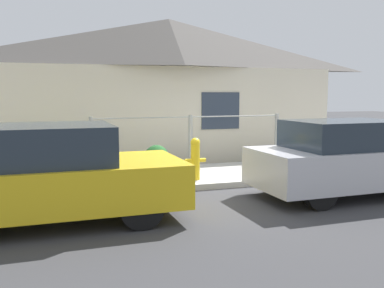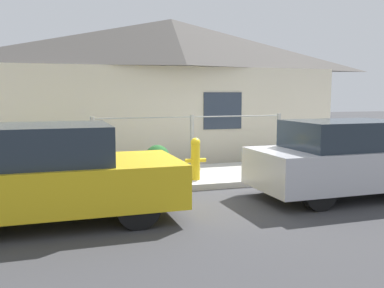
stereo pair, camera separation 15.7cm
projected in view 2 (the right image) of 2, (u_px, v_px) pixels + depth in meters
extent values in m
plane|color=#38383A|center=(224.00, 189.00, 8.60)|extent=(60.00, 60.00, 0.00)
cube|color=#B2AFA8|center=(205.00, 175.00, 9.69)|extent=(24.00, 2.33, 0.12)
cube|color=beige|center=(182.00, 116.00, 11.39)|extent=(9.17, 0.12, 2.62)
cube|color=#2D3847|center=(223.00, 111.00, 11.64)|extent=(1.10, 0.04, 1.00)
pyramid|color=#605B56|center=(171.00, 44.00, 12.14)|extent=(9.57, 2.20, 1.38)
cylinder|color=#999993|center=(93.00, 144.00, 9.86)|extent=(0.10, 0.10, 1.26)
cylinder|color=#999993|center=(192.00, 140.00, 10.57)|extent=(0.10, 0.10, 1.26)
cylinder|color=#999993|center=(279.00, 137.00, 11.29)|extent=(0.10, 0.10, 1.26)
cylinder|color=#999993|center=(192.00, 117.00, 10.51)|extent=(4.80, 0.03, 0.03)
cube|color=gold|center=(45.00, 184.00, 6.36)|extent=(4.03, 1.83, 0.65)
cube|color=#232D38|center=(32.00, 144.00, 6.24)|extent=(2.22, 1.60, 0.57)
cylinder|color=black|center=(121.00, 184.00, 7.51)|extent=(0.65, 0.21, 0.64)
cylinder|color=black|center=(138.00, 207.00, 6.04)|extent=(0.65, 0.21, 0.64)
cube|color=#B7B7BC|center=(351.00, 166.00, 7.97)|extent=(3.75, 1.67, 0.69)
cube|color=#232D38|center=(345.00, 134.00, 7.85)|extent=(2.07, 1.45, 0.51)
cylinder|color=black|center=(374.00, 171.00, 9.00)|extent=(0.60, 0.21, 0.59)
cylinder|color=black|center=(277.00, 177.00, 8.28)|extent=(0.60, 0.21, 0.59)
cylinder|color=black|center=(319.00, 193.00, 6.99)|extent=(0.60, 0.21, 0.59)
cylinder|color=yellow|center=(195.00, 162.00, 8.87)|extent=(0.19, 0.19, 0.74)
sphere|color=yellow|center=(195.00, 143.00, 8.82)|extent=(0.20, 0.20, 0.20)
cylinder|color=yellow|center=(189.00, 161.00, 8.83)|extent=(0.17, 0.09, 0.09)
cylinder|color=yellow|center=(202.00, 160.00, 8.91)|extent=(0.17, 0.09, 0.09)
cylinder|color=slate|center=(158.00, 170.00, 9.58)|extent=(0.22, 0.22, 0.16)
sphere|color=#235B28|center=(157.00, 157.00, 9.54)|extent=(0.55, 0.55, 0.55)
cylinder|color=slate|center=(36.00, 173.00, 9.16)|extent=(0.25, 0.25, 0.18)
sphere|color=#387F38|center=(35.00, 159.00, 9.13)|extent=(0.54, 0.54, 0.54)
cylinder|color=brown|center=(258.00, 163.00, 10.47)|extent=(0.23, 0.23, 0.19)
sphere|color=#4C8E3D|center=(258.00, 154.00, 10.45)|extent=(0.34, 0.34, 0.34)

